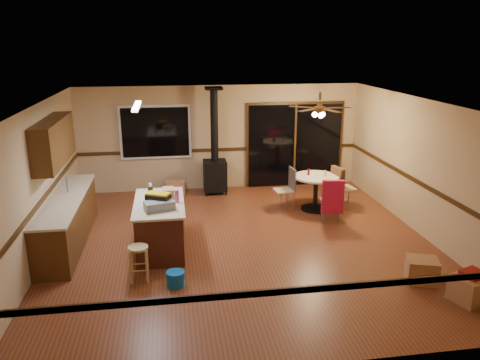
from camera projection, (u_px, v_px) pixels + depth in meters
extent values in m
plane|color=brown|center=(242.00, 243.00, 8.75)|extent=(7.00, 7.00, 0.00)
plane|color=silver|center=(243.00, 104.00, 8.00)|extent=(7.00, 7.00, 0.00)
plane|color=tan|center=(221.00, 138.00, 11.69)|extent=(7.00, 0.00, 7.00)
plane|color=tan|center=(293.00, 267.00, 5.06)|extent=(7.00, 0.00, 7.00)
plane|color=tan|center=(37.00, 186.00, 7.87)|extent=(0.00, 7.00, 7.00)
plane|color=tan|center=(424.00, 169.00, 8.88)|extent=(0.00, 7.00, 7.00)
cube|color=black|center=(155.00, 132.00, 11.35)|extent=(1.72, 0.10, 1.32)
cube|color=black|center=(295.00, 145.00, 11.99)|extent=(2.52, 0.10, 2.10)
cube|color=#4F2F14|center=(67.00, 222.00, 8.64)|extent=(0.60, 3.00, 0.86)
cube|color=beige|center=(65.00, 199.00, 8.51)|extent=(0.64, 3.04, 0.04)
cube|color=#4F2F14|center=(54.00, 142.00, 8.38)|extent=(0.35, 2.00, 0.80)
cube|color=#441D11|center=(160.00, 227.00, 8.41)|extent=(0.80, 1.60, 0.86)
cube|color=beige|center=(159.00, 203.00, 8.28)|extent=(0.88, 1.68, 0.04)
cube|color=black|center=(215.00, 175.00, 11.48)|extent=(0.55, 0.50, 0.75)
cylinder|color=black|center=(214.00, 125.00, 11.11)|extent=(0.18, 0.18, 1.77)
cylinder|color=brown|center=(320.00, 109.00, 9.85)|extent=(0.24, 0.24, 0.10)
cylinder|color=brown|center=(320.00, 96.00, 9.77)|extent=(0.05, 0.05, 0.16)
sphere|color=#FFD88C|center=(319.00, 115.00, 9.88)|extent=(0.16, 0.16, 0.16)
cube|color=white|center=(137.00, 106.00, 8.03)|extent=(0.10, 1.20, 0.04)
cube|color=slate|center=(159.00, 206.00, 7.87)|extent=(0.55, 0.39, 0.15)
cube|color=black|center=(158.00, 201.00, 8.00)|extent=(0.46, 0.36, 0.22)
cube|color=gold|center=(158.00, 194.00, 7.96)|extent=(0.44, 0.35, 0.03)
cube|color=#A26F48|center=(169.00, 193.00, 8.45)|extent=(0.21, 0.28, 0.19)
cylinder|color=black|center=(151.00, 195.00, 8.18)|extent=(0.10, 0.10, 0.30)
cylinder|color=#D84C8C|center=(177.00, 196.00, 8.20)|extent=(0.10, 0.10, 0.23)
cylinder|color=white|center=(150.00, 188.00, 8.79)|extent=(0.07, 0.07, 0.17)
cylinder|color=tan|center=(139.00, 263.00, 7.34)|extent=(0.32, 0.32, 0.58)
cylinder|color=blue|center=(176.00, 279.00, 7.21)|extent=(0.37, 0.37, 0.24)
cylinder|color=black|center=(315.00, 208.00, 10.49)|extent=(0.62, 0.62, 0.04)
cylinder|color=black|center=(315.00, 193.00, 10.38)|extent=(0.10, 0.10, 0.70)
cylinder|color=beige|center=(316.00, 177.00, 10.28)|extent=(0.99, 0.99, 0.04)
cylinder|color=#590C14|center=(309.00, 172.00, 10.32)|extent=(0.06, 0.06, 0.15)
cylinder|color=beige|center=(325.00, 173.00, 10.23)|extent=(0.07, 0.07, 0.13)
cube|color=tan|center=(284.00, 190.00, 10.36)|extent=(0.44, 0.44, 0.03)
cube|color=slate|center=(292.00, 179.00, 10.33)|extent=(0.07, 0.40, 0.50)
cube|color=tan|center=(330.00, 200.00, 9.72)|extent=(0.46, 0.46, 0.03)
cube|color=slate|center=(333.00, 192.00, 9.46)|extent=(0.40, 0.09, 0.50)
cube|color=#B3142E|center=(333.00, 197.00, 9.47)|extent=(0.45, 0.17, 0.70)
cube|color=tan|center=(345.00, 188.00, 10.51)|extent=(0.47, 0.47, 0.03)
cube|color=slate|center=(338.00, 178.00, 10.38)|extent=(0.11, 0.40, 0.50)
cube|color=#422E19|center=(337.00, 183.00, 10.40)|extent=(0.18, 0.45, 0.70)
cube|color=#A26F48|center=(175.00, 188.00, 11.46)|extent=(0.46, 0.38, 0.35)
cube|color=#A26F48|center=(470.00, 288.00, 6.79)|extent=(0.63, 0.58, 0.39)
cube|color=#A26F48|center=(422.00, 270.00, 7.33)|extent=(0.57, 0.53, 0.38)
cube|color=maroon|center=(473.00, 274.00, 6.72)|extent=(0.38, 0.35, 0.08)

